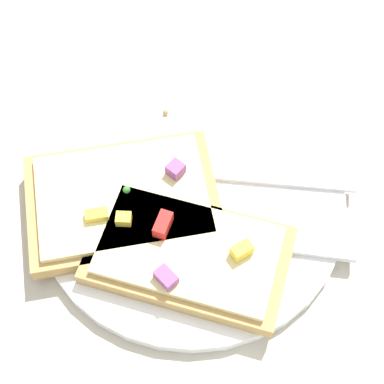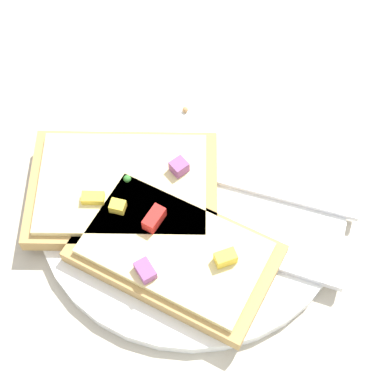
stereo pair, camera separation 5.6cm
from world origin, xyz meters
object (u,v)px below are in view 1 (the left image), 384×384
knife (259,241)px  pizza_slice_corner (189,254)px  fork (224,174)px  pizza_slice_main (123,200)px  plate (192,201)px

knife → pizza_slice_corner: (0.05, 0.04, 0.01)m
fork → knife: bearing=118.7°
pizza_slice_main → pizza_slice_corner: size_ratio=1.16×
fork → knife: (-0.05, 0.05, 0.00)m
fork → plate: bearing=44.1°
plate → knife: bearing=165.0°
fork → knife: size_ratio=1.07×
plate → pizza_slice_corner: 0.06m
fork → knife: 0.07m
plate → pizza_slice_main: pizza_slice_main is taller
plate → pizza_slice_corner: (-0.02, 0.06, 0.02)m
pizza_slice_corner → pizza_slice_main: bearing=154.4°
knife → pizza_slice_corner: size_ratio=1.12×
fork → pizza_slice_main: (0.07, 0.06, 0.01)m
fork → pizza_slice_corner: 0.09m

